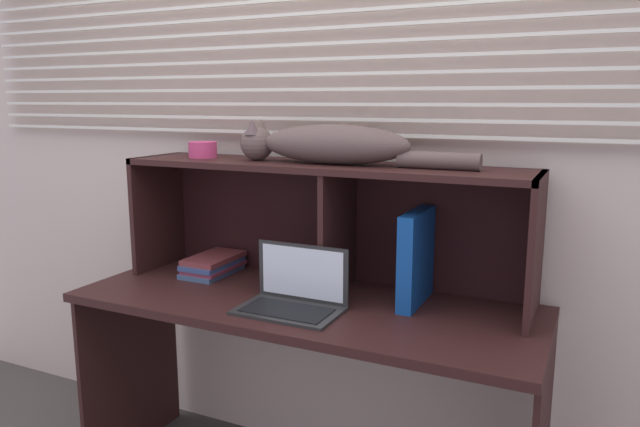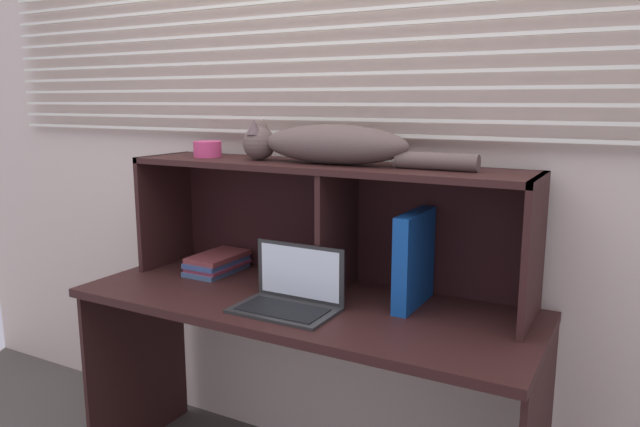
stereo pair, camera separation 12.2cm
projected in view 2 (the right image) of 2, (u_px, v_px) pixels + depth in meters
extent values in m
cube|color=beige|center=(346.00, 146.00, 2.23)|extent=(4.40, 0.04, 2.50)
cube|color=silver|center=(340.00, 134.00, 2.17)|extent=(3.49, 0.02, 0.01)
cube|color=silver|center=(340.00, 119.00, 2.16)|extent=(3.49, 0.02, 0.01)
cube|color=silver|center=(341.00, 104.00, 2.15)|extent=(3.49, 0.02, 0.01)
cube|color=silver|center=(341.00, 89.00, 2.14)|extent=(3.49, 0.02, 0.01)
cube|color=silver|center=(341.00, 74.00, 2.13)|extent=(3.49, 0.02, 0.01)
cube|color=silver|center=(341.00, 58.00, 2.12)|extent=(3.49, 0.02, 0.01)
cube|color=silver|center=(341.00, 43.00, 2.11)|extent=(3.49, 0.02, 0.01)
cube|color=silver|center=(341.00, 27.00, 2.10)|extent=(3.49, 0.02, 0.01)
cube|color=silver|center=(341.00, 11.00, 2.09)|extent=(3.49, 0.02, 0.01)
cube|color=black|center=(301.00, 304.00, 2.03)|extent=(1.58, 0.60, 0.03)
cube|color=black|center=(139.00, 360.00, 2.47)|extent=(0.02, 0.54, 0.72)
cube|color=black|center=(320.00, 167.00, 2.06)|extent=(1.46, 0.31, 0.02)
cube|color=black|center=(166.00, 210.00, 2.44)|extent=(0.02, 0.31, 0.45)
cube|color=black|center=(534.00, 252.00, 1.76)|extent=(0.02, 0.31, 0.45)
cube|color=black|center=(338.00, 233.00, 2.07)|extent=(0.02, 0.29, 0.43)
cube|color=black|center=(339.00, 220.00, 2.23)|extent=(1.46, 0.01, 0.45)
ellipsoid|color=brown|center=(334.00, 144.00, 2.02)|extent=(0.54, 0.16, 0.14)
sphere|color=brown|center=(259.00, 143.00, 2.17)|extent=(0.12, 0.12, 0.12)
cone|color=#584647|center=(254.00, 127.00, 2.13)|extent=(0.05, 0.05, 0.05)
cone|color=brown|center=(264.00, 126.00, 2.18)|extent=(0.05, 0.05, 0.05)
cylinder|color=brown|center=(436.00, 161.00, 1.86)|extent=(0.26, 0.05, 0.05)
cube|color=#282828|center=(284.00, 310.00, 1.91)|extent=(0.33, 0.21, 0.01)
cube|color=#282828|center=(300.00, 272.00, 1.98)|extent=(0.33, 0.01, 0.19)
cube|color=white|center=(299.00, 272.00, 1.98)|extent=(0.30, 0.00, 0.17)
cube|color=black|center=(282.00, 309.00, 1.90)|extent=(0.28, 0.15, 0.00)
cube|color=#114496|center=(414.00, 259.00, 1.95)|extent=(0.05, 0.26, 0.31)
cube|color=#3D567B|center=(216.00, 269.00, 2.35)|extent=(0.15, 0.25, 0.02)
cube|color=maroon|center=(218.00, 265.00, 2.35)|extent=(0.15, 0.25, 0.01)
cube|color=#374B7F|center=(217.00, 261.00, 2.35)|extent=(0.15, 0.25, 0.02)
cube|color=brown|center=(218.00, 256.00, 2.35)|extent=(0.15, 0.25, 0.02)
cylinder|color=#CE3E70|center=(208.00, 149.00, 2.28)|extent=(0.11, 0.11, 0.06)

